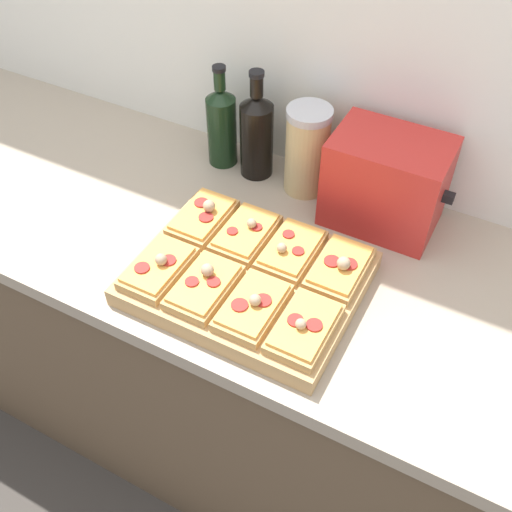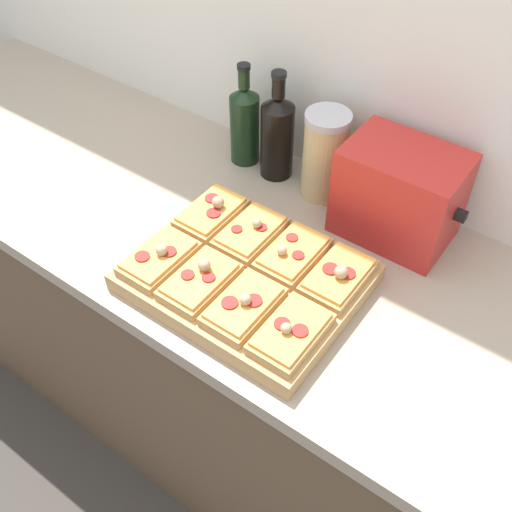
% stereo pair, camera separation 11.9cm
% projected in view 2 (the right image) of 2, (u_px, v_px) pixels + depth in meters
% --- Properties ---
extents(wall_back, '(6.00, 0.06, 2.50)m').
position_uv_depth(wall_back, '(374.00, 49.00, 1.29)').
color(wall_back, silver).
rests_on(wall_back, ground_plane).
extents(kitchen_counter, '(2.63, 0.67, 0.91)m').
position_uv_depth(kitchen_counter, '(273.00, 368.00, 1.66)').
color(kitchen_counter, brown).
rests_on(kitchen_counter, ground_plane).
extents(cutting_board, '(0.46, 0.37, 0.04)m').
position_uv_depth(cutting_board, '(248.00, 278.00, 1.25)').
color(cutting_board, tan).
rests_on(cutting_board, kitchen_counter).
extents(pizza_slice_back_left, '(0.10, 0.16, 0.06)m').
position_uv_depth(pizza_slice_back_left, '(212.00, 212.00, 1.34)').
color(pizza_slice_back_left, tan).
rests_on(pizza_slice_back_left, cutting_board).
extents(pizza_slice_back_midleft, '(0.10, 0.16, 0.05)m').
position_uv_depth(pizza_slice_back_midleft, '(251.00, 232.00, 1.30)').
color(pizza_slice_back_midleft, tan).
rests_on(pizza_slice_back_midleft, cutting_board).
extents(pizza_slice_back_midright, '(0.10, 0.16, 0.05)m').
position_uv_depth(pizza_slice_back_midright, '(293.00, 253.00, 1.25)').
color(pizza_slice_back_midright, tan).
rests_on(pizza_slice_back_midright, cutting_board).
extents(pizza_slice_back_right, '(0.10, 0.16, 0.06)m').
position_uv_depth(pizza_slice_back_right, '(339.00, 276.00, 1.20)').
color(pizza_slice_back_right, tan).
rests_on(pizza_slice_back_right, cutting_board).
extents(pizza_slice_front_left, '(0.10, 0.16, 0.05)m').
position_uv_depth(pizza_slice_front_left, '(159.00, 257.00, 1.24)').
color(pizza_slice_front_left, tan).
rests_on(pizza_slice_front_left, cutting_board).
extents(pizza_slice_front_midleft, '(0.10, 0.16, 0.05)m').
position_uv_depth(pizza_slice_front_midleft, '(200.00, 280.00, 1.20)').
color(pizza_slice_front_midleft, tan).
rests_on(pizza_slice_front_midleft, cutting_board).
extents(pizza_slice_front_midright, '(0.10, 0.16, 0.05)m').
position_uv_depth(pizza_slice_front_midright, '(244.00, 305.00, 1.15)').
color(pizza_slice_front_midright, tan).
rests_on(pizza_slice_front_midright, cutting_board).
extents(pizza_slice_front_right, '(0.10, 0.16, 0.05)m').
position_uv_depth(pizza_slice_front_right, '(291.00, 332.00, 1.11)').
color(pizza_slice_front_right, tan).
rests_on(pizza_slice_front_right, cutting_board).
extents(olive_oil_bottle, '(0.07, 0.07, 0.27)m').
position_uv_depth(olive_oil_bottle, '(245.00, 123.00, 1.49)').
color(olive_oil_bottle, black).
rests_on(olive_oil_bottle, kitchen_counter).
extents(wine_bottle, '(0.08, 0.08, 0.28)m').
position_uv_depth(wine_bottle, '(277.00, 135.00, 1.45)').
color(wine_bottle, black).
rests_on(wine_bottle, kitchen_counter).
extents(grain_jar_tall, '(0.11, 0.11, 0.22)m').
position_uv_depth(grain_jar_tall, '(325.00, 155.00, 1.40)').
color(grain_jar_tall, tan).
rests_on(grain_jar_tall, kitchen_counter).
extents(toaster_oven, '(0.28, 0.17, 0.22)m').
position_uv_depth(toaster_oven, '(399.00, 194.00, 1.30)').
color(toaster_oven, red).
rests_on(toaster_oven, kitchen_counter).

